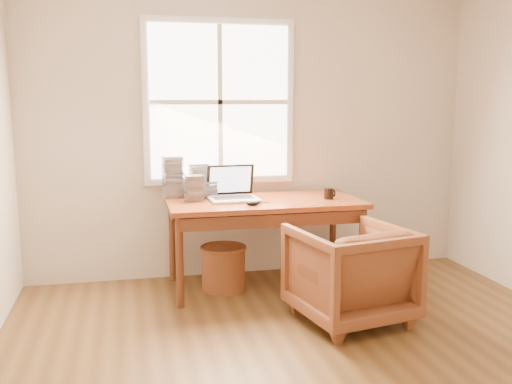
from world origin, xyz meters
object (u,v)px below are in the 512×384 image
wicker_stool (223,269)px  armchair (350,273)px  laptop (234,183)px  coffee_mug (329,193)px  cd_stack_a (199,180)px  desk (264,202)px

wicker_stool → armchair: bearing=-48.0°
laptop → coffee_mug: size_ratio=4.53×
cd_stack_a → wicker_stool: bearing=-58.2°
laptop → coffee_mug: (0.79, -0.08, -0.10)m
coffee_mug → cd_stack_a: bearing=-179.0°
laptop → cd_stack_a: 0.36m
armchair → cd_stack_a: cd_stack_a is taller
cd_stack_a → laptop: bearing=-45.5°
armchair → coffee_mug: size_ratio=8.43×
desk → laptop: laptop is taller
laptop → desk: bearing=-2.3°
desk → armchair: bearing=-63.7°
armchair → wicker_stool: armchair is taller
armchair → cd_stack_a: 1.55m
desk → wicker_stool: bearing=180.0°
laptop → coffee_mug: bearing=-8.3°
coffee_mug → armchair: bearing=-79.5°
cd_stack_a → coffee_mug: bearing=-17.7°
wicker_stool → desk: bearing=0.0°
armchair → coffee_mug: (0.11, 0.78, 0.45)m
coffee_mug → laptop: bearing=-166.8°
desk → armchair: size_ratio=2.08×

